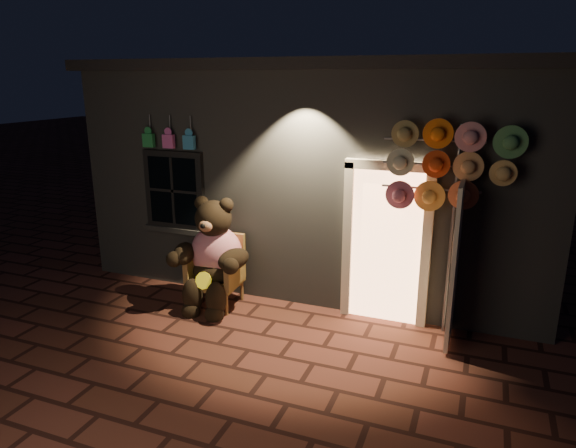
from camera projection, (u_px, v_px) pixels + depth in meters
The scene contains 5 objects.
ground at pixel (248, 350), 6.26m from camera, with size 60.00×60.00×0.00m, color #5C2C23.
shop_building at pixel (341, 161), 9.35m from camera, with size 7.30×5.95×3.51m.
wicker_armchair at pixel (218, 270), 7.46m from camera, with size 0.74×0.67×1.03m.
teddy_bear at pixel (213, 256), 7.27m from camera, with size 1.22×0.96×1.68m.
hat_rack at pixel (446, 167), 6.09m from camera, with size 1.59×0.22×2.70m.
Camera 1 is at (2.48, -5.03, 3.21)m, focal length 32.00 mm.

